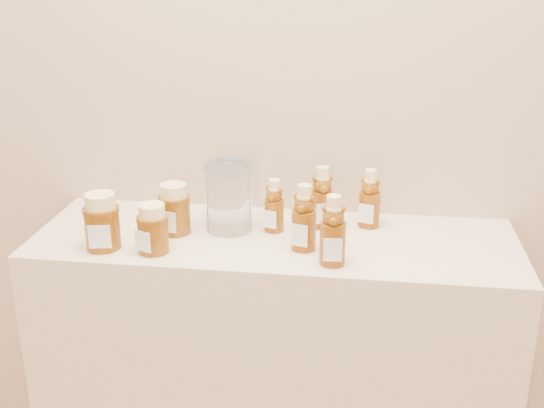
% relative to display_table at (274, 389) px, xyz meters
% --- Properties ---
extents(wall_back, '(3.50, 0.02, 2.70)m').
position_rel_display_table_xyz_m(wall_back, '(0.00, 0.20, 0.90)').
color(wall_back, tan).
rests_on(wall_back, ground).
extents(display_table, '(1.20, 0.40, 0.90)m').
position_rel_display_table_xyz_m(display_table, '(0.00, 0.00, 0.00)').
color(display_table, beige).
rests_on(display_table, ground).
extents(bear_bottle_back_left, '(0.07, 0.07, 0.15)m').
position_rel_display_table_xyz_m(bear_bottle_back_left, '(-0.01, 0.04, 0.53)').
color(bear_bottle_back_left, '#643007').
rests_on(bear_bottle_back_left, display_table).
extents(bear_bottle_back_mid, '(0.08, 0.08, 0.18)m').
position_rel_display_table_xyz_m(bear_bottle_back_mid, '(0.11, 0.09, 0.54)').
color(bear_bottle_back_mid, '#643007').
rests_on(bear_bottle_back_mid, display_table).
extents(bear_bottle_back_right, '(0.07, 0.07, 0.17)m').
position_rel_display_table_xyz_m(bear_bottle_back_right, '(0.23, 0.11, 0.54)').
color(bear_bottle_back_right, '#643007').
rests_on(bear_bottle_back_right, display_table).
extents(bear_bottle_front_left, '(0.08, 0.08, 0.18)m').
position_rel_display_table_xyz_m(bear_bottle_front_left, '(0.08, -0.06, 0.54)').
color(bear_bottle_front_left, '#643007').
rests_on(bear_bottle_front_left, display_table).
extents(bear_bottle_front_right, '(0.07, 0.07, 0.19)m').
position_rel_display_table_xyz_m(bear_bottle_front_right, '(0.15, -0.13, 0.54)').
color(bear_bottle_front_right, '#643007').
rests_on(bear_bottle_front_right, display_table).
extents(honey_jar_left, '(0.10, 0.10, 0.14)m').
position_rel_display_table_xyz_m(honey_jar_left, '(-0.40, -0.12, 0.52)').
color(honey_jar_left, '#643007').
rests_on(honey_jar_left, display_table).
extents(honey_jar_back, '(0.10, 0.10, 0.13)m').
position_rel_display_table_xyz_m(honey_jar_back, '(-0.25, -0.00, 0.51)').
color(honey_jar_back, '#643007').
rests_on(honey_jar_back, display_table).
extents(honey_jar_front, '(0.10, 0.10, 0.12)m').
position_rel_display_table_xyz_m(honey_jar_front, '(-0.27, -0.12, 0.51)').
color(honey_jar_front, '#643007').
rests_on(honey_jar_front, display_table).
extents(glass_canister, '(0.16, 0.16, 0.19)m').
position_rel_display_table_xyz_m(glass_canister, '(-0.12, 0.04, 0.55)').
color(glass_canister, white).
rests_on(glass_canister, display_table).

